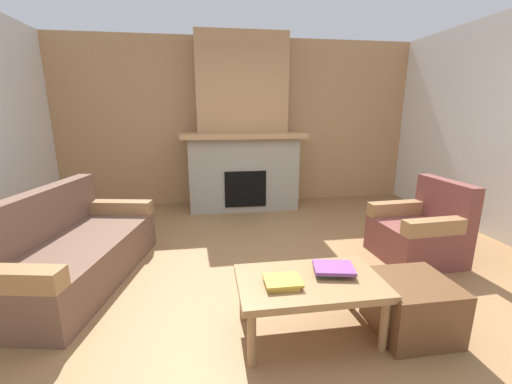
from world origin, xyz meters
name	(u,v)px	position (x,y,z in m)	size (l,w,h in m)	color
ground	(275,287)	(0.00, 0.00, 0.00)	(9.00, 9.00, 0.00)	olive
wall_back_wood_panel	(240,123)	(0.00, 3.00, 1.35)	(6.00, 0.12, 2.70)	tan
fireplace	(242,136)	(0.00, 2.62, 1.16)	(1.90, 0.82, 2.70)	gray
couch	(70,252)	(-1.86, 0.39, 0.29)	(1.17, 1.93, 0.85)	brown
armchair	(420,232)	(1.66, 0.36, 0.29)	(0.80, 0.80, 0.85)	brown
coffee_table	(310,286)	(0.10, -0.66, 0.38)	(1.00, 0.60, 0.43)	#997047
ottoman	(412,306)	(0.84, -0.74, 0.20)	(0.52, 0.52, 0.40)	brown
book_stack_near_edge	(282,282)	(-0.11, -0.71, 0.45)	(0.25, 0.20, 0.04)	gold
book_stack_center	(332,269)	(0.28, -0.60, 0.46)	(0.32, 0.26, 0.06)	#3D7F4C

